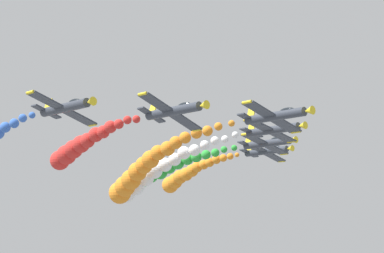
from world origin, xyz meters
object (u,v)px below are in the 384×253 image
object	(u,v)px
airplane_left_inner	(274,130)
airplane_left_outer	(268,143)
airplane_lead	(276,116)
airplane_right_outer	(66,107)
airplane_trailing	(267,151)
airplane_right_inner	(174,111)

from	to	relation	value
airplane_left_inner	airplane_left_outer	xyz separation A→B (m)	(-8.88, -8.86, -0.17)
airplane_lead	airplane_left_inner	distance (m)	13.38
airplane_right_outer	airplane_trailing	xyz separation A→B (m)	(-47.25, -10.34, -0.24)
airplane_lead	airplane_left_inner	xyz separation A→B (m)	(-9.91, -8.98, 0.35)
airplane_left_inner	airplane_right_outer	world-z (taller)	airplane_right_outer
airplane_lead	airplane_right_inner	size ratio (longest dim) A/B	1.00
airplane_lead	airplane_left_inner	world-z (taller)	airplane_left_inner
airplane_lead	airplane_right_inner	world-z (taller)	airplane_right_inner
airplane_lead	airplane_left_outer	distance (m)	25.91
airplane_right_inner	airplane_right_outer	size ratio (longest dim) A/B	1.00
airplane_trailing	airplane_lead	bearing A→B (deg)	43.06
airplane_left_outer	airplane_left_inner	bearing A→B (deg)	44.93
airplane_right_inner	airplane_left_inner	bearing A→B (deg)	-174.76
airplane_right_outer	airplane_trailing	bearing A→B (deg)	-167.66
airplane_lead	airplane_left_inner	size ratio (longest dim) A/B	1.00
airplane_left_outer	airplane_trailing	bearing A→B (deg)	-137.92
airplane_lead	airplane_trailing	bearing A→B (deg)	-136.94
airplane_lead	airplane_right_outer	size ratio (longest dim) A/B	1.00
airplane_lead	airplane_right_inner	bearing A→B (deg)	-35.64
airplane_right_inner	airplane_right_outer	world-z (taller)	airplane_right_outer
airplane_lead	airplane_right_outer	xyz separation A→B (m)	(19.64, -15.47, 0.65)
airplane_left_inner	airplane_right_inner	world-z (taller)	airplane_right_inner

